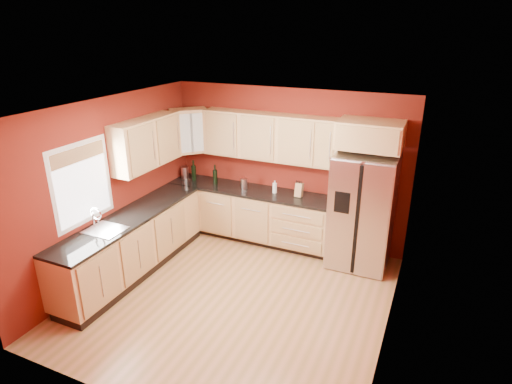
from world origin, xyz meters
TOP-DOWN VIEW (x-y plane):
  - floor at (0.00, 0.00)m, footprint 4.00×4.00m
  - ceiling at (0.00, 0.00)m, footprint 4.00×4.00m
  - wall_back at (0.00, 2.00)m, footprint 4.00×0.04m
  - wall_front at (0.00, -2.00)m, footprint 4.00×0.04m
  - wall_left at (-2.00, 0.00)m, footprint 0.04×4.00m
  - wall_right at (2.00, 0.00)m, footprint 0.04×4.00m
  - base_cabinets_back at (-0.55, 1.70)m, footprint 2.90×0.60m
  - base_cabinets_left at (-1.70, 0.00)m, footprint 0.60×2.80m
  - countertop_back at (-0.55, 1.69)m, footprint 2.90×0.62m
  - countertop_left at (-1.69, 0.00)m, footprint 0.62×2.80m
  - upper_cabinets_back at (-0.25, 1.83)m, footprint 2.30×0.33m
  - upper_cabinets_left at (-1.83, 0.72)m, footprint 0.33×1.35m
  - corner_upper_cabinet at (-1.67, 1.67)m, footprint 0.67×0.67m
  - over_fridge_cabinet at (1.35, 1.70)m, footprint 0.92×0.60m
  - refrigerator at (1.35, 1.62)m, footprint 0.90×0.75m
  - window at (-1.98, -0.50)m, footprint 0.03×0.90m
  - sink_faucet at (-1.69, -0.50)m, footprint 0.50×0.42m
  - canister_left at (-1.85, 1.72)m, footprint 0.17×0.17m
  - canister_right at (-0.65, 1.68)m, footprint 0.15×0.15m
  - wine_bottle_a at (-1.21, 1.68)m, footprint 0.10×0.10m
  - wine_bottle_b at (-1.65, 1.70)m, footprint 0.09×0.09m
  - knife_block at (0.31, 1.73)m, footprint 0.12×0.11m
  - soap_dispenser at (-0.11, 1.72)m, footprint 0.09×0.09m

SIDE VIEW (x-z plane):
  - floor at x=0.00m, z-range 0.00..0.00m
  - base_cabinets_back at x=-0.55m, z-range 0.00..0.88m
  - base_cabinets_left at x=-1.70m, z-range 0.00..0.88m
  - refrigerator at x=1.35m, z-range 0.00..1.78m
  - countertop_back at x=-0.55m, z-range 0.88..0.92m
  - countertop_left at x=-1.69m, z-range 0.88..0.92m
  - canister_right at x=-0.65m, z-range 0.92..1.10m
  - soap_dispenser at x=-0.11m, z-range 0.92..1.13m
  - canister_left at x=-1.85m, z-range 0.92..1.14m
  - knife_block at x=0.31m, z-range 0.92..1.14m
  - sink_faucet at x=-1.69m, z-range 0.92..1.22m
  - wine_bottle_a at x=-1.21m, z-range 0.92..1.27m
  - wine_bottle_b at x=-1.65m, z-range 0.92..1.29m
  - wall_back at x=0.00m, z-range 0.00..2.60m
  - wall_front at x=0.00m, z-range 0.00..2.60m
  - wall_left at x=-2.00m, z-range 0.00..2.60m
  - wall_right at x=2.00m, z-range 0.00..2.60m
  - window at x=-1.98m, z-range 1.05..2.05m
  - upper_cabinets_back at x=-0.25m, z-range 1.45..2.20m
  - upper_cabinets_left at x=-1.83m, z-range 1.45..2.20m
  - corner_upper_cabinet at x=-1.67m, z-range 1.45..2.20m
  - over_fridge_cabinet at x=1.35m, z-range 1.85..2.25m
  - ceiling at x=0.00m, z-range 2.60..2.60m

